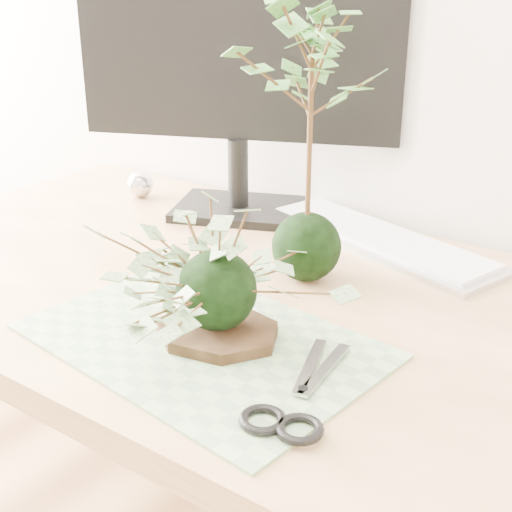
{
  "coord_description": "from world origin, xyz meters",
  "views": [
    {
      "loc": [
        0.47,
        0.48,
        1.18
      ],
      "look_at": [
        0.0,
        1.14,
        0.84
      ],
      "focal_mm": 50.0,
      "sensor_mm": 36.0,
      "label": 1
    }
  ],
  "objects_px": {
    "ivy_kokedama": "(216,255)",
    "maple_kokedama": "(312,74)",
    "desk": "(327,369)",
    "monitor": "(240,52)",
    "keyboard": "(379,239)"
  },
  "relations": [
    {
      "from": "ivy_kokedama",
      "to": "maple_kokedama",
      "type": "bearing_deg",
      "value": 92.11
    },
    {
      "from": "desk",
      "to": "ivy_kokedama",
      "type": "distance_m",
      "value": 0.26
    },
    {
      "from": "desk",
      "to": "keyboard",
      "type": "bearing_deg",
      "value": 102.83
    },
    {
      "from": "keyboard",
      "to": "monitor",
      "type": "distance_m",
      "value": 0.4
    },
    {
      "from": "desk",
      "to": "monitor",
      "type": "bearing_deg",
      "value": 142.62
    },
    {
      "from": "maple_kokedama",
      "to": "desk",
      "type": "bearing_deg",
      "value": -41.65
    },
    {
      "from": "desk",
      "to": "maple_kokedama",
      "type": "xyz_separation_m",
      "value": [
        -0.09,
        0.08,
        0.39
      ]
    },
    {
      "from": "maple_kokedama",
      "to": "keyboard",
      "type": "bearing_deg",
      "value": 82.59
    },
    {
      "from": "keyboard",
      "to": "monitor",
      "type": "relative_size",
      "value": 0.86
    },
    {
      "from": "keyboard",
      "to": "ivy_kokedama",
      "type": "bearing_deg",
      "value": -76.0
    },
    {
      "from": "ivy_kokedama",
      "to": "maple_kokedama",
      "type": "height_order",
      "value": "maple_kokedama"
    },
    {
      "from": "desk",
      "to": "ivy_kokedama",
      "type": "bearing_deg",
      "value": -118.23
    },
    {
      "from": "desk",
      "to": "maple_kokedama",
      "type": "distance_m",
      "value": 0.4
    },
    {
      "from": "monitor",
      "to": "ivy_kokedama",
      "type": "bearing_deg",
      "value": -79.82
    },
    {
      "from": "desk",
      "to": "monitor",
      "type": "xyz_separation_m",
      "value": [
        -0.34,
        0.26,
        0.38
      ]
    }
  ]
}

